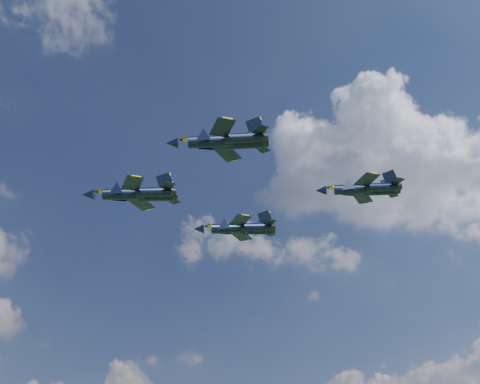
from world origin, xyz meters
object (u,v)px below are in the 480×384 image
Objects in this scene: jet_lead at (121,194)px; jet_left at (208,141)px; jet_right at (227,228)px; jet_slot at (350,189)px.

jet_lead is 1.14× the size of jet_left.
jet_left is 38.88m from jet_right.
jet_right is (24.11, 30.37, 2.86)m from jet_left.
jet_lead is 25.15m from jet_left.
jet_right reaches higher than jet_lead.
jet_lead reaches higher than jet_left.
jet_lead is at bearing 89.96° from jet_slot.
jet_left is (1.95, -25.05, -1.09)m from jet_lead.
jet_lead is 39.66m from jet_slot.
jet_right is at bearing 1.67° from jet_left.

